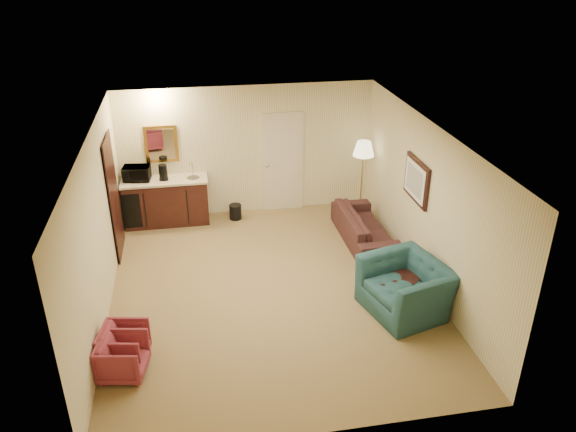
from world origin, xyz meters
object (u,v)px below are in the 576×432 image
object	(u,v)px
rose_chair_near	(124,344)
floor_lamp	(362,179)
teal_armchair	(407,280)
coffee_table	(393,290)
sofa	(365,222)
microwave	(137,172)
wetbar_cabinet	(166,201)
rose_chair_far	(123,356)
coffee_maker	(163,172)
waste_bin	(235,212)

from	to	relation	value
rose_chair_near	floor_lamp	distance (m)	5.77
teal_armchair	coffee_table	xyz separation A→B (m)	(-0.12, 0.20, -0.30)
sofa	microwave	size ratio (longest dim) A/B	3.92
teal_armchair	microwave	bearing A→B (deg)	-147.97
wetbar_cabinet	coffee_table	world-z (taller)	wetbar_cabinet
sofa	rose_chair_far	size ratio (longest dim) A/B	3.32
coffee_table	floor_lamp	world-z (taller)	floor_lamp
sofa	rose_chair_far	world-z (taller)	sofa
coffee_table	coffee_maker	xyz separation A→B (m)	(-3.44, 3.41, 0.84)
sofa	teal_armchair	world-z (taller)	teal_armchair
teal_armchair	floor_lamp	xyz separation A→B (m)	(0.30, 3.30, 0.25)
wetbar_cabinet	rose_chair_far	size ratio (longest dim) A/B	2.78
coffee_maker	microwave	bearing A→B (deg)	165.46
wetbar_cabinet	coffee_maker	world-z (taller)	coffee_maker
wetbar_cabinet	rose_chair_near	xyz separation A→B (m)	(-0.50, -4.08, -0.17)
sofa	waste_bin	distance (m)	2.65
rose_chair_near	coffee_table	size ratio (longest dim) A/B	0.74
floor_lamp	microwave	world-z (taller)	floor_lamp
waste_bin	rose_chair_far	bearing A→B (deg)	-113.30
rose_chair_far	coffee_table	bearing A→B (deg)	-66.74
rose_chair_near	floor_lamp	size ratio (longest dim) A/B	0.38
wetbar_cabinet	floor_lamp	xyz separation A→B (m)	(3.85, -0.32, 0.32)
rose_chair_near	rose_chair_far	bearing A→B (deg)	-169.14
teal_armchair	coffee_table	distance (m)	0.38
teal_armchair	floor_lamp	bearing A→B (deg)	159.13
rose_chair_near	waste_bin	xyz separation A→B (m)	(1.83, 4.01, -0.14)
rose_chair_far	floor_lamp	world-z (taller)	floor_lamp
floor_lamp	waste_bin	distance (m)	2.61
waste_bin	coffee_table	bearing A→B (deg)	-57.89
sofa	floor_lamp	bearing A→B (deg)	-13.56
wetbar_cabinet	rose_chair_near	world-z (taller)	wetbar_cabinet
sofa	coffee_table	world-z (taller)	sofa
teal_armchair	coffee_maker	distance (m)	5.10
rose_chair_far	rose_chair_near	bearing A→B (deg)	10.37
rose_chair_far	floor_lamp	distance (m)	5.93
coffee_table	floor_lamp	distance (m)	3.18
rose_chair_near	coffee_maker	bearing A→B (deg)	3.91
sofa	microwave	world-z (taller)	microwave
coffee_table	floor_lamp	size ratio (longest dim) A/B	0.51
wetbar_cabinet	rose_chair_near	distance (m)	4.11
coffee_table	teal_armchair	bearing A→B (deg)	-59.59
wetbar_cabinet	coffee_maker	bearing A→B (deg)	-111.86
coffee_table	microwave	bearing A→B (deg)	138.46
teal_armchair	floor_lamp	world-z (taller)	floor_lamp
coffee_table	rose_chair_near	bearing A→B (deg)	-170.49
coffee_maker	rose_chair_far	bearing A→B (deg)	-102.82
wetbar_cabinet	rose_chair_far	world-z (taller)	wetbar_cabinet
teal_armchair	coffee_table	size ratio (longest dim) A/B	1.53
teal_armchair	rose_chair_far	xyz separation A→B (m)	(-4.05, -0.70, -0.24)
floor_lamp	rose_chair_far	bearing A→B (deg)	-137.40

